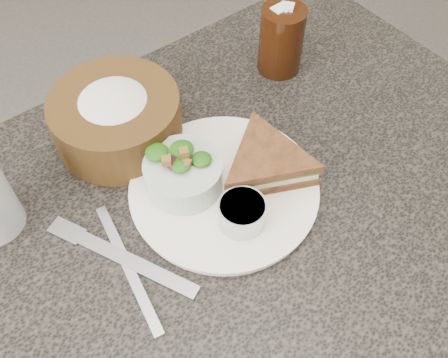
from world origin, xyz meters
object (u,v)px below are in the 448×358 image
object	(u,v)px
sandwich	(266,162)
bread_basket	(116,112)
dinner_plate	(224,189)
cola_glass	(282,37)
dining_table	(227,309)
dressing_ramekin	(242,213)
salad_bowl	(183,171)

from	to	relation	value
sandwich	bread_basket	world-z (taller)	bread_basket
sandwich	dinner_plate	bearing A→B (deg)	-168.29
dinner_plate	cola_glass	distance (m)	0.29
dinner_plate	sandwich	world-z (taller)	sandwich
dining_table	dinner_plate	distance (m)	0.38
dressing_ramekin	cola_glass	xyz separation A→B (m)	(0.25, 0.21, 0.03)
cola_glass	dining_table	bearing A→B (deg)	-144.17
dining_table	cola_glass	world-z (taller)	cola_glass
sandwich	bread_basket	xyz separation A→B (m)	(-0.13, 0.20, 0.02)
sandwich	bread_basket	distance (m)	0.23
cola_glass	dressing_ramekin	bearing A→B (deg)	-139.80
dinner_plate	dressing_ramekin	size ratio (longest dim) A/B	4.15
salad_bowl	cola_glass	size ratio (longest dim) A/B	0.86
dressing_ramekin	bread_basket	bearing A→B (deg)	101.52
dressing_ramekin	cola_glass	world-z (taller)	cola_glass
dinner_plate	bread_basket	xyz separation A→B (m)	(-0.06, 0.18, 0.05)
sandwich	cola_glass	xyz separation A→B (m)	(0.17, 0.17, 0.03)
dressing_ramekin	cola_glass	distance (m)	0.33
salad_bowl	dressing_ramekin	world-z (taller)	salad_bowl
bread_basket	cola_glass	distance (m)	0.30
dining_table	sandwich	size ratio (longest dim) A/B	6.15
dining_table	salad_bowl	distance (m)	0.42
cola_glass	dinner_plate	bearing A→B (deg)	-147.02
salad_bowl	dressing_ramekin	size ratio (longest dim) A/B	1.71
cola_glass	sandwich	bearing A→B (deg)	-135.68
bread_basket	dining_table	bearing A→B (deg)	-76.14
dining_table	dinner_plate	bearing A→B (deg)	63.67
dinner_plate	bread_basket	size ratio (longest dim) A/B	1.39
dining_table	dressing_ramekin	distance (m)	0.41
salad_bowl	bread_basket	size ratio (longest dim) A/B	0.57
dining_table	cola_glass	distance (m)	0.54
bread_basket	cola_glass	size ratio (longest dim) A/B	1.51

